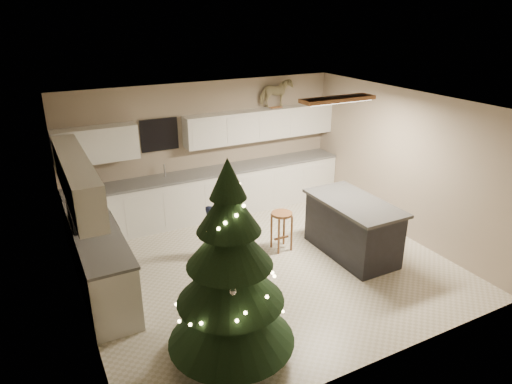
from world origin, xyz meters
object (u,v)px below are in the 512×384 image
(bar_stool, at_px, (282,222))
(rocking_horse, at_px, (276,93))
(island, at_px, (352,227))
(toddler, at_px, (212,231))
(christmas_tree, at_px, (230,282))

(bar_stool, bearing_deg, rocking_horse, 63.31)
(island, xyz_separation_m, toddler, (-2.09, 1.02, -0.03))
(island, bearing_deg, bar_stool, 145.13)
(christmas_tree, height_order, rocking_horse, rocking_horse)
(toddler, bearing_deg, island, -53.35)
(bar_stool, distance_m, rocking_horse, 2.83)
(toddler, height_order, rocking_horse, rocking_horse)
(toddler, xyz_separation_m, rocking_horse, (2.11, 1.62, 1.85))
(christmas_tree, distance_m, toddler, 2.48)
(bar_stool, relative_size, toddler, 0.76)
(bar_stool, bearing_deg, toddler, 163.01)
(island, bearing_deg, rocking_horse, 89.47)
(rocking_horse, bearing_deg, christmas_tree, 143.57)
(rocking_horse, bearing_deg, bar_stool, 152.64)
(bar_stool, xyz_separation_m, rocking_horse, (0.99, 1.96, 1.78))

